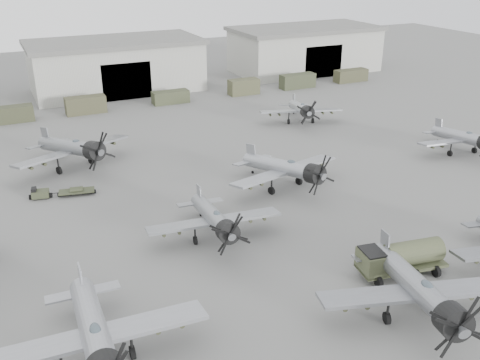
{
  "coord_description": "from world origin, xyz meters",
  "views": [
    {
      "loc": [
        -20.15,
        -30.58,
        23.1
      ],
      "look_at": [
        0.01,
        12.03,
        2.5
      ],
      "focal_mm": 40.0,
      "sensor_mm": 36.0,
      "label": 1
    }
  ],
  "objects_px": {
    "aircraft_near_0": "(95,335)",
    "aircraft_far_0": "(74,148)",
    "aircraft_near_1": "(421,291)",
    "aircraft_mid_1": "(215,219)",
    "fuel_tanker": "(401,257)",
    "aircraft_mid_3": "(465,138)",
    "aircraft_far_1": "(302,109)",
    "tug_trailer": "(54,193)",
    "aircraft_mid_2": "(287,169)"
  },
  "relations": [
    {
      "from": "aircraft_near_0",
      "to": "aircraft_far_0",
      "type": "height_order",
      "value": "aircraft_far_0"
    },
    {
      "from": "aircraft_near_1",
      "to": "aircraft_mid_1",
      "type": "relative_size",
      "value": 1.15
    },
    {
      "from": "fuel_tanker",
      "to": "aircraft_mid_3",
      "type": "bearing_deg",
      "value": 43.73
    },
    {
      "from": "aircraft_mid_3",
      "to": "aircraft_far_1",
      "type": "relative_size",
      "value": 1.01
    },
    {
      "from": "aircraft_near_0",
      "to": "tug_trailer",
      "type": "bearing_deg",
      "value": 90.56
    },
    {
      "from": "aircraft_near_1",
      "to": "fuel_tanker",
      "type": "xyz_separation_m",
      "value": [
        2.83,
        4.99,
        -0.92
      ]
    },
    {
      "from": "aircraft_mid_1",
      "to": "tug_trailer",
      "type": "height_order",
      "value": "aircraft_mid_1"
    },
    {
      "from": "aircraft_near_0",
      "to": "aircraft_near_1",
      "type": "distance_m",
      "value": 20.71
    },
    {
      "from": "aircraft_near_0",
      "to": "aircraft_near_1",
      "type": "xyz_separation_m",
      "value": [
        20.17,
        -4.7,
        -0.02
      ]
    },
    {
      "from": "aircraft_near_0",
      "to": "aircraft_near_1",
      "type": "height_order",
      "value": "aircraft_near_0"
    },
    {
      "from": "aircraft_near_1",
      "to": "tug_trailer",
      "type": "xyz_separation_m",
      "value": [
        -19.24,
        30.67,
        -1.99
      ]
    },
    {
      "from": "aircraft_far_0",
      "to": "tug_trailer",
      "type": "height_order",
      "value": "aircraft_far_0"
    },
    {
      "from": "aircraft_near_0",
      "to": "aircraft_far_1",
      "type": "height_order",
      "value": "aircraft_near_0"
    },
    {
      "from": "aircraft_mid_3",
      "to": "aircraft_far_1",
      "type": "xyz_separation_m",
      "value": [
        -11.23,
        19.06,
        0.01
      ]
    },
    {
      "from": "aircraft_mid_3",
      "to": "aircraft_far_1",
      "type": "distance_m",
      "value": 22.12
    },
    {
      "from": "aircraft_mid_2",
      "to": "tug_trailer",
      "type": "bearing_deg",
      "value": 145.94
    },
    {
      "from": "fuel_tanker",
      "to": "aircraft_far_1",
      "type": "bearing_deg",
      "value": 78.93
    },
    {
      "from": "aircraft_far_0",
      "to": "fuel_tanker",
      "type": "height_order",
      "value": "aircraft_far_0"
    },
    {
      "from": "aircraft_near_0",
      "to": "aircraft_mid_1",
      "type": "height_order",
      "value": "aircraft_near_0"
    },
    {
      "from": "aircraft_far_1",
      "to": "aircraft_mid_1",
      "type": "bearing_deg",
      "value": -114.75
    },
    {
      "from": "aircraft_near_1",
      "to": "aircraft_near_0",
      "type": "bearing_deg",
      "value": -176.04
    },
    {
      "from": "aircraft_mid_1",
      "to": "aircraft_mid_3",
      "type": "xyz_separation_m",
      "value": [
        35.13,
        6.29,
        0.01
      ]
    },
    {
      "from": "aircraft_mid_1",
      "to": "aircraft_mid_2",
      "type": "bearing_deg",
      "value": 37.79
    },
    {
      "from": "aircraft_mid_1",
      "to": "aircraft_near_1",
      "type": "bearing_deg",
      "value": -56.65
    },
    {
      "from": "aircraft_mid_2",
      "to": "aircraft_far_0",
      "type": "relative_size",
      "value": 0.96
    },
    {
      "from": "aircraft_far_1",
      "to": "fuel_tanker",
      "type": "xyz_separation_m",
      "value": [
        -13.06,
        -35.97,
        -0.6
      ]
    },
    {
      "from": "tug_trailer",
      "to": "aircraft_near_0",
      "type": "bearing_deg",
      "value": -80.77
    },
    {
      "from": "aircraft_near_1",
      "to": "aircraft_far_0",
      "type": "bearing_deg",
      "value": 130.24
    },
    {
      "from": "aircraft_mid_2",
      "to": "tug_trailer",
      "type": "xyz_separation_m",
      "value": [
        -22.0,
        8.42,
        -1.89
      ]
    },
    {
      "from": "fuel_tanker",
      "to": "aircraft_far_0",
      "type": "bearing_deg",
      "value": 129.04
    },
    {
      "from": "aircraft_near_0",
      "to": "aircraft_mid_3",
      "type": "distance_m",
      "value": 50.32
    },
    {
      "from": "aircraft_near_1",
      "to": "aircraft_far_0",
      "type": "relative_size",
      "value": 0.99
    },
    {
      "from": "aircraft_mid_1",
      "to": "aircraft_far_0",
      "type": "relative_size",
      "value": 0.86
    },
    {
      "from": "fuel_tanker",
      "to": "tug_trailer",
      "type": "relative_size",
      "value": 1.16
    },
    {
      "from": "aircraft_mid_3",
      "to": "aircraft_far_1",
      "type": "bearing_deg",
      "value": 128.92
    },
    {
      "from": "aircraft_near_0",
      "to": "aircraft_mid_1",
      "type": "xyz_separation_m",
      "value": [
        12.15,
        10.92,
        -0.36
      ]
    },
    {
      "from": "fuel_tanker",
      "to": "tug_trailer",
      "type": "bearing_deg",
      "value": 139.56
    },
    {
      "from": "aircraft_near_1",
      "to": "aircraft_mid_2",
      "type": "xyz_separation_m",
      "value": [
        2.76,
        22.25,
        -0.09
      ]
    },
    {
      "from": "tug_trailer",
      "to": "aircraft_near_1",
      "type": "bearing_deg",
      "value": -46.63
    },
    {
      "from": "aircraft_near_1",
      "to": "aircraft_mid_3",
      "type": "distance_m",
      "value": 34.86
    },
    {
      "from": "aircraft_far_1",
      "to": "fuel_tanker",
      "type": "relative_size",
      "value": 1.62
    },
    {
      "from": "aircraft_near_1",
      "to": "aircraft_far_1",
      "type": "height_order",
      "value": "aircraft_near_1"
    },
    {
      "from": "aircraft_mid_2",
      "to": "tug_trailer",
      "type": "relative_size",
      "value": 2.11
    },
    {
      "from": "aircraft_mid_1",
      "to": "aircraft_far_1",
      "type": "xyz_separation_m",
      "value": [
        23.9,
        25.34,
        0.01
      ]
    },
    {
      "from": "aircraft_mid_2",
      "to": "aircraft_mid_3",
      "type": "distance_m",
      "value": 24.36
    },
    {
      "from": "fuel_tanker",
      "to": "aircraft_mid_2",
      "type": "bearing_deg",
      "value": 99.11
    },
    {
      "from": "aircraft_near_0",
      "to": "aircraft_far_1",
      "type": "relative_size",
      "value": 1.17
    },
    {
      "from": "aircraft_mid_2",
      "to": "aircraft_far_1",
      "type": "relative_size",
      "value": 1.12
    },
    {
      "from": "aircraft_near_0",
      "to": "aircraft_mid_1",
      "type": "bearing_deg",
      "value": 44.54
    },
    {
      "from": "aircraft_far_1",
      "to": "fuel_tanker",
      "type": "distance_m",
      "value": 38.27
    }
  ]
}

